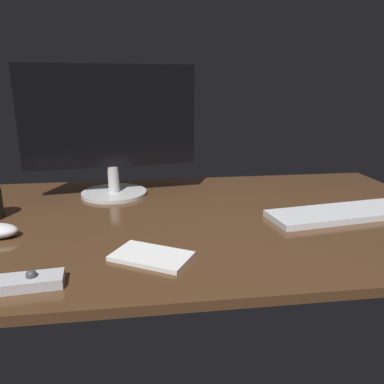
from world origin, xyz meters
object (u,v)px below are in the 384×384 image
object	(u,v)px
monitor	(110,126)
media_remote	(11,284)
notepad	(152,256)
keyboard	(340,213)

from	to	relation	value
monitor	media_remote	distance (cm)	62.32
monitor	media_remote	world-z (taller)	monitor
media_remote	notepad	xyz separation A→B (cm)	(24.83, 8.76, -0.54)
keyboard	media_remote	distance (cm)	81.17
monitor	keyboard	world-z (taller)	monitor
media_remote	keyboard	bearing A→B (deg)	14.39
monitor	notepad	bearing A→B (deg)	-85.34
monitor	keyboard	distance (cm)	71.69
keyboard	monitor	bearing A→B (deg)	146.52
notepad	keyboard	bearing A→B (deg)	20.06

